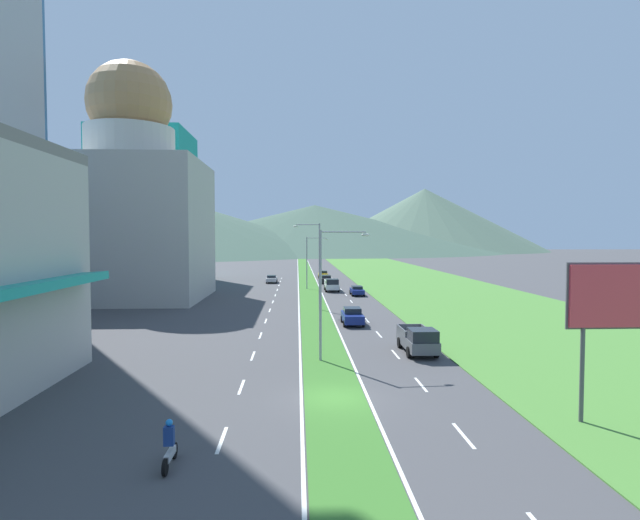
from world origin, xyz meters
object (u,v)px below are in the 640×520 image
object	(u,v)px
billboard_roadside	(620,304)
car_3	(326,279)
street_lamp_mid	(317,261)
motorcycle_rider	(170,447)
car_1	(352,316)
car_4	(357,290)
street_lamp_far	(310,258)
car_0	(272,279)
car_2	(323,275)
street_lamp_near	(326,285)
pickup_truck_0	(332,285)
pickup_truck_1	(418,340)

from	to	relation	value
billboard_roadside	car_3	xyz separation A→B (m)	(-9.25, 69.38, -4.69)
street_lamp_mid	motorcycle_rider	distance (m)	40.24
car_1	car_4	size ratio (longest dim) A/B	1.02
street_lamp_far	car_0	size ratio (longest dim) A/B	1.96
car_2	motorcycle_rider	distance (m)	84.18
street_lamp_near	car_1	distance (m)	15.16
car_1	car_2	world-z (taller)	car_1
car_0	motorcycle_rider	xyz separation A→B (m)	(-0.04, -74.22, 0.02)
car_4	street_lamp_mid	bearing A→B (deg)	-23.56
pickup_truck_0	street_lamp_near	bearing A→B (deg)	-4.39
car_0	pickup_truck_0	size ratio (longest dim) A/B	0.79
pickup_truck_0	car_2	bearing A→B (deg)	-179.78
pickup_truck_1	motorcycle_rider	bearing A→B (deg)	-37.50
street_lamp_mid	pickup_truck_1	distance (m)	23.27
car_0	car_1	xyz separation A→B (m)	(9.94, -44.42, 0.09)
car_1	street_lamp_near	bearing A→B (deg)	-13.21
street_lamp_mid	pickup_truck_1	bearing A→B (deg)	-73.44
billboard_roadside	car_1	distance (m)	28.16
street_lamp_far	car_3	distance (m)	11.31
car_1	pickup_truck_0	xyz separation A→B (m)	(0.05, 29.76, 0.17)
car_0	car_1	world-z (taller)	car_1
street_lamp_mid	car_0	world-z (taller)	street_lamp_mid
pickup_truck_1	street_lamp_near	bearing A→B (deg)	-74.92
pickup_truck_1	street_lamp_mid	bearing A→B (deg)	-163.44
street_lamp_near	pickup_truck_1	bearing A→B (deg)	15.08
street_lamp_far	car_0	world-z (taller)	street_lamp_far
car_1	car_3	bearing A→B (deg)	-179.96
car_0	car_3	distance (m)	9.99
street_lamp_near	pickup_truck_0	xyz separation A→B (m)	(3.37, 43.88, -4.22)
billboard_roadside	car_1	bearing A→B (deg)	109.38
billboard_roadside	pickup_truck_1	bearing A→B (deg)	112.57
street_lamp_near	car_0	distance (m)	59.09
pickup_truck_1	motorcycle_rider	xyz separation A→B (m)	(-13.42, -17.49, -0.24)
car_3	pickup_truck_0	distance (m)	13.43
car_1	motorcycle_rider	xyz separation A→B (m)	(-9.98, -29.79, -0.07)
billboard_roadside	car_2	size ratio (longest dim) A/B	1.67
billboard_roadside	pickup_truck_1	distance (m)	15.70
car_1	motorcycle_rider	size ratio (longest dim) A/B	2.19
car_2	pickup_truck_1	size ratio (longest dim) A/B	0.81
car_1	pickup_truck_1	bearing A→B (deg)	15.63
car_1	car_3	xyz separation A→B (m)	(-0.03, 43.18, -0.05)
billboard_roadside	motorcycle_rider	bearing A→B (deg)	-169.39
street_lamp_near	motorcycle_rider	world-z (taller)	street_lamp_near
street_lamp_mid	car_2	distance (m)	44.64
street_lamp_far	motorcycle_rider	size ratio (longest dim) A/B	4.19
car_2	pickup_truck_0	size ratio (longest dim) A/B	0.81
car_2	car_1	bearing A→B (deg)	0.04
car_2	pickup_truck_1	world-z (taller)	pickup_truck_1
street_lamp_mid	street_lamp_far	size ratio (longest dim) A/B	1.19
street_lamp_mid	car_0	xyz separation A→B (m)	(-6.89, 34.89, -4.98)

